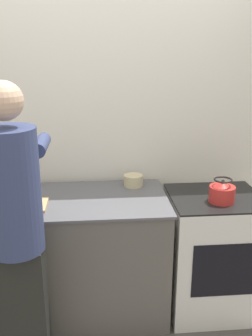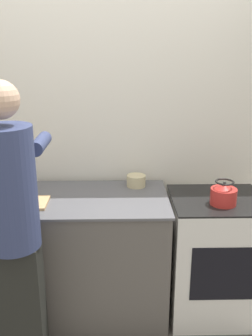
{
  "view_description": "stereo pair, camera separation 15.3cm",
  "coord_description": "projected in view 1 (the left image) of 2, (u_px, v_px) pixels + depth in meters",
  "views": [
    {
      "loc": [
        -0.06,
        -2.1,
        1.92
      ],
      "look_at": [
        0.14,
        0.24,
        1.16
      ],
      "focal_mm": 40.0,
      "sensor_mm": 36.0,
      "label": 1
    },
    {
      "loc": [
        0.09,
        -2.11,
        1.92
      ],
      "look_at": [
        0.14,
        0.24,
        1.16
      ],
      "focal_mm": 40.0,
      "sensor_mm": 36.0,
      "label": 2
    }
  ],
  "objects": [
    {
      "name": "wall_back",
      "position": [
        102.0,
        131.0,
        2.89
      ],
      "size": [
        8.0,
        0.05,
        2.6
      ],
      "color": "silver",
      "rests_on": "ground_plane"
    },
    {
      "name": "counter",
      "position": [
        59.0,
        257.0,
        2.74
      ],
      "size": [
        1.57,
        0.7,
        0.91
      ],
      "color": "#5B5651",
      "rests_on": "ground_plane"
    },
    {
      "name": "oven",
      "position": [
        212.0,
        253.0,
        2.79
      ],
      "size": [
        0.65,
        0.58,
        0.91
      ],
      "color": "silver",
      "rests_on": "ground_plane"
    },
    {
      "name": "person",
      "position": [
        16.0,
        226.0,
        2.07
      ],
      "size": [
        0.34,
        0.58,
        1.76
      ],
      "color": "black",
      "rests_on": "ground_plane"
    },
    {
      "name": "cutting_board",
      "position": [
        20.0,
        206.0,
        2.48
      ],
      "size": [
        0.35,
        0.23,
        0.02
      ],
      "color": "tan",
      "rests_on": "counter"
    },
    {
      "name": "knife",
      "position": [
        17.0,
        205.0,
        2.46
      ],
      "size": [
        0.24,
        0.09,
        0.01
      ],
      "rotation": [
        0.0,
        0.0,
        0.26
      ],
      "color": "silver",
      "rests_on": "cutting_board"
    },
    {
      "name": "kettle",
      "position": [
        222.0,
        192.0,
        2.54
      ],
      "size": [
        0.18,
        0.18,
        0.17
      ],
      "color": "red",
      "rests_on": "oven"
    },
    {
      "name": "bowl_prep",
      "position": [
        133.0,
        181.0,
        2.84
      ],
      "size": [
        0.14,
        0.14,
        0.09
      ],
      "color": "#C6B789",
      "rests_on": "counter"
    }
  ]
}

